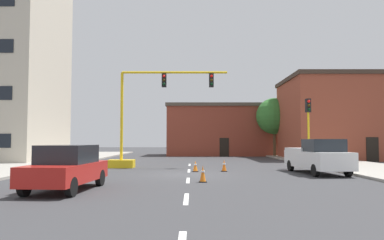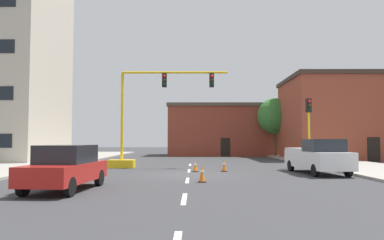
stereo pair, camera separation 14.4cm
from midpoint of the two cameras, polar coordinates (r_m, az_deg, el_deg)
ground_plane at (r=20.72m, az=-0.67°, el=-8.51°), size 160.00×160.00×0.00m
sidewalk_left at (r=31.17m, az=-23.10°, el=-6.34°), size 6.00×56.00×0.14m
sidewalk_right at (r=30.97m, az=22.34°, el=-6.37°), size 6.00×56.00×0.14m
lane_stripe_seg_1 at (r=12.28m, az=-1.18°, el=-12.18°), size 0.16×2.40×0.01m
lane_stripe_seg_2 at (r=17.74m, az=-0.79°, el=-9.40°), size 0.16×2.40×0.01m
lane_stripe_seg_3 at (r=23.21m, az=-0.59°, el=-7.93°), size 0.16×2.40×0.01m
lane_stripe_seg_4 at (r=28.69m, az=-0.46°, el=-7.02°), size 0.16×2.40×0.01m
building_brick_center at (r=47.33m, az=4.60°, el=-1.60°), size 13.97×8.16×6.41m
building_row_right at (r=40.50m, az=23.35°, el=0.25°), size 12.97×9.40×8.30m
traffic_signal_gantry at (r=26.05m, az=-8.80°, el=-2.53°), size 8.37×1.20×6.83m
traffic_light_pole_right at (r=26.39m, az=17.62°, el=0.45°), size 0.32×0.47×4.80m
tree_right_far at (r=43.45m, az=12.71°, el=0.58°), size 4.22×4.22×6.84m
pickup_truck_white at (r=22.32m, az=18.87°, el=-5.45°), size 2.46×5.55×1.99m
sedan_red_near_left at (r=14.96m, az=-19.15°, el=-6.98°), size 2.16×4.62×1.74m
traffic_cone_roadside_a at (r=22.71m, az=4.92°, el=-7.11°), size 0.36×0.36×0.74m
traffic_cone_roadside_b at (r=16.93m, az=1.53°, el=-8.41°), size 0.36×0.36×0.78m
traffic_cone_roadside_c at (r=22.52m, az=0.41°, el=-7.23°), size 0.36×0.36×0.68m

